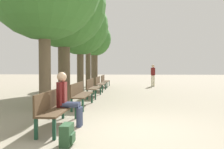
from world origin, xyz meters
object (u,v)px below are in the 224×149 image
Objects in this scene: tree_row_1 at (64,6)px; tree_row_4 at (94,40)px; tree_row_3 at (88,22)px; person_seated at (67,97)px; bench_row_2 at (93,86)px; bench_row_3 at (100,83)px; bench_row_1 at (80,93)px; bench_row_0 at (56,106)px; pedestrian_near at (153,74)px; backpack at (67,135)px; tree_row_2 at (80,27)px; bench_row_4 at (104,80)px.

tree_row_1 is 1.15× the size of tree_row_4.
tree_row_3 reaches higher than person_seated.
bench_row_2 is 0.33× the size of tree_row_3.
bench_row_1 is at bearing -90.00° from bench_row_3.
bench_row_0 and bench_row_1 have the same top height.
bench_row_3 is 5.11m from pedestrian_near.
tree_row_3 is (-0.91, 6.48, 3.82)m from bench_row_1.
tree_row_1 is (-0.91, 3.77, 3.36)m from bench_row_0.
backpack is (0.59, -6.47, -0.32)m from bench_row_2.
person_seated is (0.23, -2.53, 0.17)m from bench_row_1.
tree_row_2 is 4.02× the size of person_seated.
tree_row_1 is (-0.91, -4.23, 3.36)m from bench_row_3.
pedestrian_near is at bearing 28.95° from tree_row_3.
bench_row_0 is 1.00× the size of bench_row_4.
bench_row_1 is 7.58m from tree_row_3.
bench_row_0 is at bearing -90.00° from bench_row_2.
bench_row_2 is 2.66m from bench_row_3.
tree_row_3 reaches higher than bench_row_3.
bench_row_4 is at bearing 92.87° from backpack.
bench_row_0 is at bearing -84.32° from tree_row_3.
tree_row_1 is at bearing 103.58° from bench_row_0.
bench_row_1 is at bearing -82.01° from tree_row_3.
tree_row_3 reaches higher than pedestrian_near.
bench_row_3 is at bearing 90.00° from bench_row_1.
bench_row_3 is 0.36× the size of tree_row_2.
bench_row_0 is at bearing -82.39° from tree_row_2.
bench_row_4 is at bearing 91.24° from person_seated.
bench_row_0 is at bearing -149.33° from person_seated.
tree_row_4 is (-0.00, 8.05, -0.35)m from tree_row_1.
bench_row_3 is 1.44× the size of person_seated.
tree_row_1 reaches higher than bench_row_2.
bench_row_0 is at bearing -85.60° from tree_row_4.
backpack is at bearing -103.12° from pedestrian_near.
bench_row_2 is at bearing 92.50° from person_seated.
bench_row_1 is 9.65m from pedestrian_near.
person_seated reaches higher than bench_row_1.
tree_row_3 is (0.00, 2.33, 0.72)m from tree_row_2.
tree_row_2 is (-0.91, 1.48, 3.10)m from bench_row_2.
bench_row_3 is at bearing 90.00° from bench_row_2.
person_seated is at bearing -80.34° from tree_row_2.
pedestrian_near is (3.34, 11.49, 0.25)m from person_seated.
backpack is (0.59, -9.13, -0.32)m from bench_row_3.
tree_row_2 is (-0.91, 6.81, 3.10)m from bench_row_0.
tree_row_2 reaches higher than bench_row_4.
tree_row_2 is 2.44m from tree_row_3.
tree_row_4 is at bearing 177.55° from pedestrian_near.
pedestrian_near is (4.48, 7.86, -2.94)m from tree_row_1.
bench_row_0 is 0.33× the size of tree_row_1.
tree_row_1 is at bearing 107.38° from person_seated.
bench_row_1 is 3.65m from tree_row_1.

